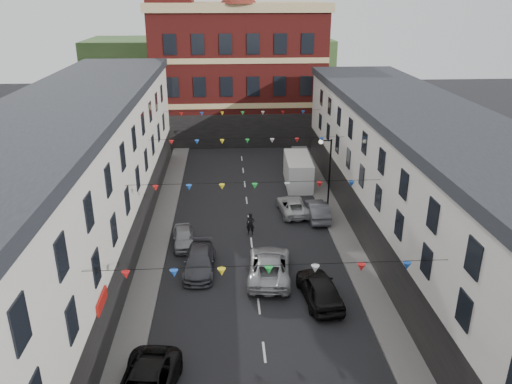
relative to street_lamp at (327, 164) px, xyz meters
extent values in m
plane|color=black|center=(-6.55, -14.00, -3.90)|extent=(160.00, 160.00, 0.00)
cube|color=#605E5B|center=(-13.45, -12.00, -3.83)|extent=(1.80, 64.00, 0.15)
cube|color=#605E5B|center=(0.35, -12.00, -3.83)|extent=(1.80, 64.00, 0.15)
cube|color=silver|center=(-18.35, -13.00, 1.10)|extent=(8.00, 56.00, 10.00)
cube|color=black|center=(-18.35, -13.00, 6.45)|extent=(8.40, 56.00, 0.70)
cube|color=black|center=(-14.30, -13.00, -2.30)|extent=(0.12, 56.00, 3.20)
cube|color=silver|center=(5.25, -13.00, 0.60)|extent=(8.00, 56.00, 9.00)
cube|color=black|center=(5.25, -13.00, 5.45)|extent=(8.40, 56.00, 0.70)
cube|color=black|center=(1.20, -13.00, -2.30)|extent=(0.12, 56.00, 3.20)
cube|color=maroon|center=(-6.55, 24.00, 3.60)|extent=(20.00, 12.00, 15.00)
cube|color=tan|center=(-6.55, 24.00, 11.60)|extent=(20.60, 12.60, 1.00)
cube|color=maroon|center=(-14.05, 21.00, 8.10)|extent=(5.00, 5.00, 24.00)
cube|color=#2B4C23|center=(-10.55, 48.00, 1.10)|extent=(40.00, 14.00, 10.00)
cylinder|color=black|center=(0.25, 0.00, -0.90)|extent=(0.14, 0.14, 6.00)
cylinder|color=black|center=(-0.15, 0.00, 2.00)|extent=(0.90, 0.10, 0.10)
sphere|color=beige|center=(-0.60, 0.00, 1.90)|extent=(0.36, 0.36, 0.36)
imported|color=#45454D|center=(-10.15, -9.77, -3.21)|extent=(2.11, 4.88, 1.40)
imported|color=#969A9E|center=(-11.45, -6.07, -3.27)|extent=(1.93, 3.88, 1.27)
imported|color=black|center=(-2.95, -13.64, -3.08)|extent=(2.47, 5.01, 1.64)
imported|color=#56575F|center=(-1.05, -2.11, -3.19)|extent=(1.53, 4.34, 1.43)
imported|color=#BBBEC0|center=(-2.89, -0.92, -3.27)|extent=(2.52, 4.77, 1.28)
imported|color=#ABADB2|center=(-5.66, -10.78, -3.11)|extent=(3.23, 5.98, 1.59)
cube|color=white|center=(-1.51, 5.77, -2.59)|extent=(2.51, 6.04, 2.64)
imported|color=black|center=(-6.55, -4.69, -3.04)|extent=(0.69, 0.51, 1.74)
camera|label=1|loc=(-8.23, -38.39, 13.00)|focal=35.00mm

